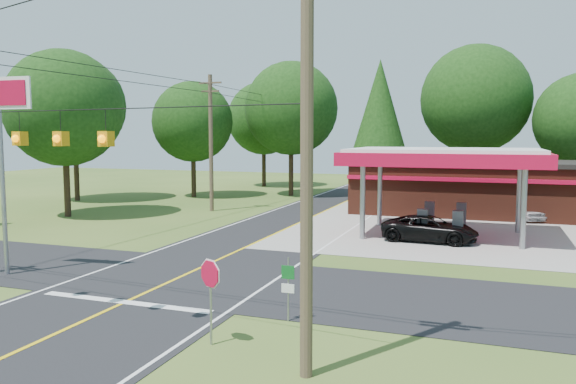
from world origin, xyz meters
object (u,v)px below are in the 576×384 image
(suv_car, at_px, (430,229))
(octagonal_stop_sign, at_px, (210,281))
(sedan_car, at_px, (525,210))
(gas_canopy, at_px, (444,160))

(suv_car, distance_m, octagonal_stop_sign, 17.51)
(sedan_car, bearing_deg, suv_car, -139.84)
(sedan_car, bearing_deg, octagonal_stop_sign, -131.23)
(gas_canopy, height_order, suv_car, gas_canopy)
(gas_canopy, distance_m, suv_car, 4.13)
(suv_car, xyz_separation_m, octagonal_stop_sign, (-4.00, -17.01, 1.07))
(suv_car, bearing_deg, gas_canopy, -10.60)
(suv_car, xyz_separation_m, sedan_car, (5.18, 10.00, -0.02))
(gas_canopy, relative_size, sedan_car, 2.73)
(gas_canopy, distance_m, sedan_car, 9.94)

